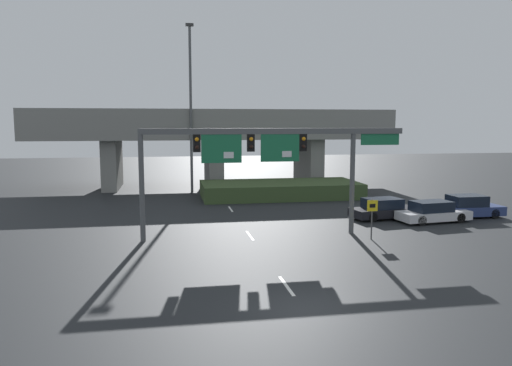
{
  "coord_description": "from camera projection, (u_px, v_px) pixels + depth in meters",
  "views": [
    {
      "loc": [
        -4.44,
        -15.89,
        6.33
      ],
      "look_at": [
        0.0,
        9.4,
        3.24
      ],
      "focal_mm": 35.0,
      "sensor_mm": 36.0,
      "label": 1
    }
  ],
  "objects": [
    {
      "name": "parked_sedan_mid_right",
      "position": [
        433.0,
        212.0,
        32.02
      ],
      "size": [
        4.84,
        2.34,
        1.36
      ],
      "rotation": [
        0.0,
        0.0,
        0.12
      ],
      "color": "silver",
      "rests_on": "ground"
    },
    {
      "name": "ground_plane",
      "position": [
        303.0,
        309.0,
        17.06
      ],
      "size": [
        160.0,
        160.0,
        0.0
      ],
      "primitive_type": "plane",
      "color": "black"
    },
    {
      "name": "highway_light_pole_near",
      "position": [
        191.0,
        105.0,
        44.86
      ],
      "size": [
        0.7,
        0.36,
        15.08
      ],
      "color": "#515456",
      "rests_on": "ground"
    },
    {
      "name": "grass_embankment",
      "position": [
        280.0,
        190.0,
        42.87
      ],
      "size": [
        13.4,
        6.11,
        1.28
      ],
      "color": "#384C28",
      "rests_on": "ground"
    },
    {
      "name": "speed_limit_sign",
      "position": [
        372.0,
        213.0,
        27.13
      ],
      "size": [
        0.6,
        0.11,
        2.22
      ],
      "color": "#4C4C4C",
      "rests_on": "ground"
    },
    {
      "name": "overpass_bridge",
      "position": [
        213.0,
        135.0,
        49.85
      ],
      "size": [
        34.86,
        8.52,
        7.62
      ],
      "color": "gray",
      "rests_on": "ground"
    },
    {
      "name": "parked_sedan_far_right",
      "position": [
        468.0,
        207.0,
        33.7
      ],
      "size": [
        4.43,
        1.92,
        1.5
      ],
      "rotation": [
        0.0,
        0.0,
        0.01
      ],
      "color": "navy",
      "rests_on": "ground"
    },
    {
      "name": "parked_sedan_near_right",
      "position": [
        384.0,
        209.0,
        33.17
      ],
      "size": [
        4.73,
        2.47,
        1.37
      ],
      "rotation": [
        0.0,
        0.0,
        0.14
      ],
      "color": "black",
      "rests_on": "ground"
    },
    {
      "name": "signal_gantry",
      "position": [
        266.0,
        150.0,
        27.42
      ],
      "size": [
        14.8,
        0.44,
        6.05
      ],
      "color": "#515456",
      "rests_on": "ground"
    },
    {
      "name": "lane_markings",
      "position": [
        239.0,
        220.0,
        32.56
      ],
      "size": [
        0.14,
        29.09,
        0.01
      ],
      "color": "silver",
      "rests_on": "ground"
    }
  ]
}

